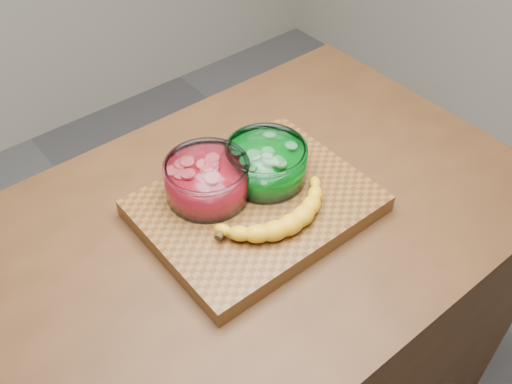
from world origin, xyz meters
TOP-DOWN VIEW (x-y plane):
  - counter at (0.00, 0.00)m, footprint 1.20×0.80m
  - cutting_board at (0.00, 0.00)m, footprint 0.45×0.35m
  - bowl_red at (-0.07, 0.07)m, footprint 0.17×0.17m
  - bowl_green at (0.06, 0.04)m, footprint 0.17×0.17m
  - banana at (-0.00, -0.07)m, footprint 0.29×0.13m

SIDE VIEW (x-z plane):
  - counter at x=0.00m, z-range 0.00..0.90m
  - cutting_board at x=0.00m, z-range 0.90..0.94m
  - banana at x=0.00m, z-range 0.94..0.98m
  - bowl_green at x=0.06m, z-range 0.94..1.02m
  - bowl_red at x=-0.07m, z-range 0.94..1.02m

